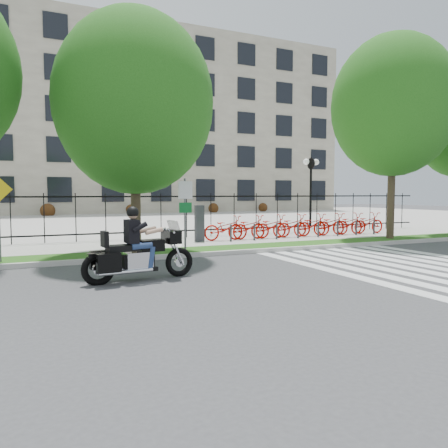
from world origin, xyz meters
name	(u,v)px	position (x,y,z in m)	size (l,w,h in m)	color
ground	(263,278)	(0.00, 0.00, 0.00)	(120.00, 120.00, 0.00)	#3B3B3D
curb	(204,254)	(0.00, 4.10, 0.07)	(60.00, 0.20, 0.15)	#AEAAA3
grass_verge	(195,251)	(0.00, 4.95, 0.07)	(60.00, 1.50, 0.15)	#245B16
sidewalk	(173,244)	(0.00, 7.45, 0.07)	(60.00, 3.50, 0.15)	#A7A39C
plaza	(104,220)	(0.00, 25.00, 0.05)	(80.00, 34.00, 0.10)	#A7A39C
crosswalk_stripes	(404,265)	(4.83, 0.00, 0.01)	(5.70, 8.00, 0.01)	silver
iron_fence	(161,216)	(0.00, 9.20, 1.15)	(30.00, 0.06, 2.00)	black
office_building	(75,127)	(0.00, 44.92, 9.97)	(60.00, 21.90, 20.15)	gray
lamp_post_right	(311,175)	(10.00, 12.00, 3.21)	(1.06, 0.70, 4.25)	black
street_tree_1	(134,103)	(-2.09, 4.95, 5.10)	(5.23, 5.23, 7.96)	#34281C
street_tree_2	(393,106)	(9.23, 4.95, 5.94)	(5.34, 5.34, 8.87)	#34281C
bike_share_station	(301,225)	(6.05, 7.20, 0.68)	(10.07, 0.89, 1.50)	#2D2D33
sign_pole_regulatory	(185,205)	(-0.48, 4.58, 1.74)	(0.50, 0.09, 2.50)	#59595B
motorcycle_rider	(139,251)	(-2.94, 0.93, 0.73)	(2.84, 0.94, 2.19)	black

